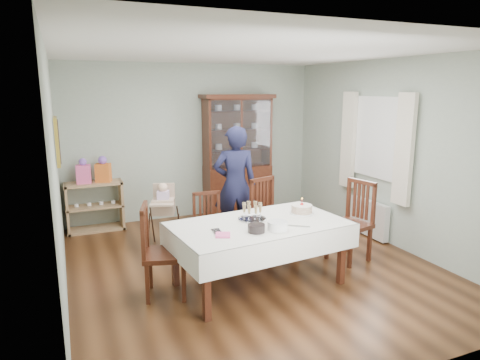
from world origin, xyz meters
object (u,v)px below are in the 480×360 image
chair_end_right (349,237)px  woman (235,185)px  gift_bag_pink (83,172)px  high_chair (164,222)px  champagne_tray (252,215)px  sideboard (95,206)px  china_cabinet (237,154)px  chair_far_left (210,240)px  gift_bag_orange (103,170)px  dining_table (259,254)px  chair_end_left (164,269)px  chair_far_right (271,230)px  birthday_cake (302,209)px

chair_end_right → woman: size_ratio=0.61×
gift_bag_pink → high_chair: bearing=-48.9°
champagne_tray → sideboard: bearing=120.3°
china_cabinet → chair_far_left: (-1.17, -1.83, -0.86)m
chair_end_right → gift_bag_orange: gift_bag_orange is taller
high_chair → champagne_tray: size_ratio=2.85×
china_cabinet → dining_table: bearing=-107.7°
champagne_tray → woman: bearing=76.2°
chair_far_left → high_chair: 0.84m
chair_end_left → gift_bag_pink: size_ratio=2.59×
chair_end_right → high_chair: 2.63m
champagne_tray → gift_bag_orange: gift_bag_orange is taller
woman → high_chair: bearing=3.0°
dining_table → champagne_tray: 0.46m
dining_table → chair_end_left: chair_end_left is taller
dining_table → gift_bag_orange: 3.22m
high_chair → woman: bearing=7.4°
dining_table → sideboard: bearing=119.4°
chair_far_right → high_chair: 1.56m
woman → gift_bag_pink: bearing=-18.9°
chair_far_left → woman: bearing=43.8°
sideboard → chair_far_right: 2.95m
sideboard → high_chair: 1.45m
gift_bag_pink → gift_bag_orange: gift_bag_orange is taller
gift_bag_pink → chair_end_left: bearing=-76.1°
chair_end_right → gift_bag_pink: (-3.19, 2.61, 0.66)m
dining_table → chair_end_left: bearing=171.0°
chair_end_right → gift_bag_pink: 4.17m
birthday_cake → chair_far_left: bearing=137.3°
sideboard → chair_end_left: chair_end_left is taller
high_chair → sideboard: bearing=145.9°
sideboard → gift_bag_orange: 0.61m
sideboard → birthday_cake: bearing=-50.2°
gift_bag_pink → birthday_cake: bearing=-48.3°
chair_end_left → china_cabinet: bearing=-20.8°
dining_table → birthday_cake: bearing=12.1°
chair_far_left → chair_end_left: chair_end_left is taller
high_chair → gift_bag_pink: gift_bag_pink is taller
chair_end_left → woman: 1.96m
chair_far_right → high_chair: size_ratio=1.09×
chair_far_right → birthday_cake: bearing=-105.4°
woman → birthday_cake: woman is taller
dining_table → chair_far_right: chair_far_right is taller
chair_end_left → sideboard: bearing=27.0°
dining_table → chair_far_right: bearing=55.5°
chair_end_left → woman: size_ratio=0.60×
sideboard → chair_far_right: chair_far_right is taller
china_cabinet → sideboard: china_cabinet is taller
gift_bag_orange → chair_far_right: bearing=-43.0°
sideboard → chair_far_left: 2.29m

